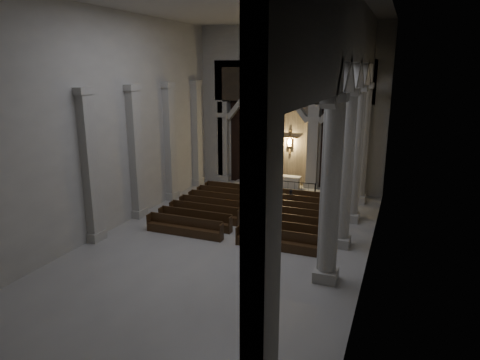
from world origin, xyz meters
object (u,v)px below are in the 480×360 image
(altar_rail, at_px, (281,185))
(worshipper, at_px, (291,200))
(candle_stand_left, at_px, (250,185))
(candle_stand_right, at_px, (327,195))
(pews, at_px, (254,214))
(altar, at_px, (288,182))

(altar_rail, height_order, worshipper, worshipper)
(candle_stand_left, bearing_deg, candle_stand_right, -3.55)
(altar_rail, distance_m, candle_stand_left, 2.44)
(candle_stand_left, relative_size, pews, 0.14)
(candle_stand_left, relative_size, candle_stand_right, 1.01)
(altar_rail, xyz_separation_m, worshipper, (1.59, -3.34, -0.01))
(candle_stand_right, height_order, pews, candle_stand_right)
(pews, bearing_deg, candle_stand_left, 112.24)
(candle_stand_left, bearing_deg, worshipper, -38.53)
(worshipper, bearing_deg, pews, -117.21)
(altar_rail, bearing_deg, candle_stand_left, -176.57)
(altar_rail, height_order, pews, pews)
(altar, bearing_deg, pews, -91.85)
(candle_stand_left, xyz_separation_m, pews, (2.42, -5.91, -0.06))
(altar_rail, bearing_deg, altar, 78.04)
(pews, xyz_separation_m, worshipper, (1.59, 2.72, 0.33))
(candle_stand_left, bearing_deg, altar_rail, 3.43)
(candle_stand_left, distance_m, worshipper, 5.13)
(altar, relative_size, pews, 0.18)
(candle_stand_right, distance_m, worshipper, 3.40)
(candle_stand_left, xyz_separation_m, candle_stand_right, (5.88, -0.37, -0.00))
(altar_rail, bearing_deg, pews, -90.00)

